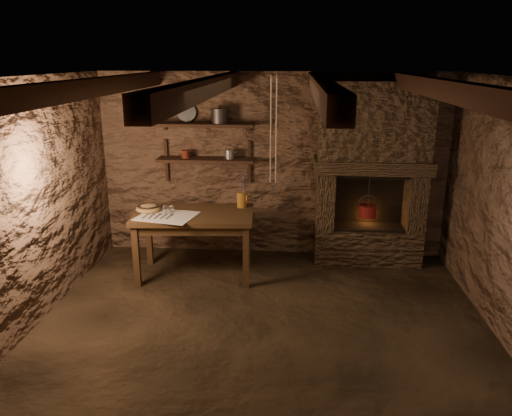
# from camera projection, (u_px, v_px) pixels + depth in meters

# --- Properties ---
(floor) EXTENTS (4.50, 4.50, 0.00)m
(floor) POSITION_uv_depth(u_px,v_px,m) (262.00, 325.00, 4.97)
(floor) COLOR black
(floor) RESTS_ON ground
(back_wall) EXTENTS (4.50, 0.04, 2.40)m
(back_wall) POSITION_uv_depth(u_px,v_px,m) (272.00, 166.00, 6.54)
(back_wall) COLOR #4C3323
(back_wall) RESTS_ON floor
(front_wall) EXTENTS (4.50, 0.04, 2.40)m
(front_wall) POSITION_uv_depth(u_px,v_px,m) (239.00, 318.00, 2.72)
(front_wall) COLOR #4C3323
(front_wall) RESTS_ON floor
(left_wall) EXTENTS (0.04, 4.00, 2.40)m
(left_wall) POSITION_uv_depth(u_px,v_px,m) (29.00, 205.00, 4.79)
(left_wall) COLOR #4C3323
(left_wall) RESTS_ON floor
(ceiling) EXTENTS (4.50, 4.00, 0.04)m
(ceiling) POSITION_uv_depth(u_px,v_px,m) (263.00, 77.00, 4.28)
(ceiling) COLOR black
(ceiling) RESTS_ON back_wall
(beam_far_left) EXTENTS (0.14, 3.95, 0.16)m
(beam_far_left) POSITION_uv_depth(u_px,v_px,m) (94.00, 87.00, 4.42)
(beam_far_left) COLOR black
(beam_far_left) RESTS_ON ceiling
(beam_mid_left) EXTENTS (0.14, 3.95, 0.16)m
(beam_mid_left) POSITION_uv_depth(u_px,v_px,m) (206.00, 88.00, 4.34)
(beam_mid_left) COLOR black
(beam_mid_left) RESTS_ON ceiling
(beam_mid_right) EXTENTS (0.14, 3.95, 0.16)m
(beam_mid_right) POSITION_uv_depth(u_px,v_px,m) (321.00, 88.00, 4.27)
(beam_mid_right) COLOR black
(beam_mid_right) RESTS_ON ceiling
(beam_far_right) EXTENTS (0.14, 3.95, 0.16)m
(beam_far_right) POSITION_uv_depth(u_px,v_px,m) (441.00, 89.00, 4.20)
(beam_far_right) COLOR black
(beam_far_right) RESTS_ON ceiling
(shelf_lower) EXTENTS (1.25, 0.30, 0.04)m
(shelf_lower) POSITION_uv_depth(u_px,v_px,m) (206.00, 160.00, 6.42)
(shelf_lower) COLOR black
(shelf_lower) RESTS_ON back_wall
(shelf_upper) EXTENTS (1.25, 0.30, 0.04)m
(shelf_upper) POSITION_uv_depth(u_px,v_px,m) (205.00, 125.00, 6.29)
(shelf_upper) COLOR black
(shelf_upper) RESTS_ON back_wall
(hearth) EXTENTS (1.43, 0.51, 2.30)m
(hearth) POSITION_uv_depth(u_px,v_px,m) (372.00, 169.00, 6.22)
(hearth) COLOR #3A2A1D
(hearth) RESTS_ON floor
(work_table) EXTENTS (1.45, 0.89, 0.80)m
(work_table) POSITION_uv_depth(u_px,v_px,m) (195.00, 242.00, 6.01)
(work_table) COLOR #332212
(work_table) RESTS_ON floor
(linen_cloth) EXTENTS (0.73, 0.64, 0.01)m
(linen_cloth) POSITION_uv_depth(u_px,v_px,m) (167.00, 216.00, 5.76)
(linen_cloth) COLOR silver
(linen_cloth) RESTS_ON work_table
(pewter_cutlery_row) EXTENTS (0.56, 0.32, 0.01)m
(pewter_cutlery_row) POSITION_uv_depth(u_px,v_px,m) (166.00, 216.00, 5.74)
(pewter_cutlery_row) COLOR #9B9A8C
(pewter_cutlery_row) RESTS_ON linen_cloth
(drinking_glasses) EXTENTS (0.20, 0.06, 0.08)m
(drinking_glasses) POSITION_uv_depth(u_px,v_px,m) (171.00, 209.00, 5.87)
(drinking_glasses) COLOR white
(drinking_glasses) RESTS_ON linen_cloth
(stoneware_jug) EXTENTS (0.15, 0.15, 0.43)m
(stoneware_jug) POSITION_uv_depth(u_px,v_px,m) (242.00, 193.00, 6.08)
(stoneware_jug) COLOR #A0671F
(stoneware_jug) RESTS_ON work_table
(wooden_bowl) EXTENTS (0.35, 0.35, 0.10)m
(wooden_bowl) POSITION_uv_depth(u_px,v_px,m) (149.00, 209.00, 5.94)
(wooden_bowl) COLOR #A47C47
(wooden_bowl) RESTS_ON work_table
(iron_stockpot) EXTENTS (0.28, 0.28, 0.16)m
(iron_stockpot) POSITION_uv_depth(u_px,v_px,m) (220.00, 117.00, 6.24)
(iron_stockpot) COLOR #2E2B29
(iron_stockpot) RESTS_ON shelf_upper
(tin_pan) EXTENTS (0.26, 0.15, 0.24)m
(tin_pan) POSITION_uv_depth(u_px,v_px,m) (186.00, 112.00, 6.36)
(tin_pan) COLOR #A8A8A2
(tin_pan) RESTS_ON shelf_upper
(small_kettle) EXTENTS (0.20, 0.17, 0.18)m
(small_kettle) POSITION_uv_depth(u_px,v_px,m) (230.00, 154.00, 6.37)
(small_kettle) COLOR #A8A8A2
(small_kettle) RESTS_ON shelf_lower
(rusty_tin) EXTENTS (0.13, 0.13, 0.10)m
(rusty_tin) POSITION_uv_depth(u_px,v_px,m) (185.00, 154.00, 6.42)
(rusty_tin) COLOR #541A10
(rusty_tin) RESTS_ON shelf_lower
(red_pot) EXTENTS (0.26, 0.26, 0.54)m
(red_pot) POSITION_uv_depth(u_px,v_px,m) (368.00, 210.00, 6.32)
(red_pot) COLOR maroon
(red_pot) RESTS_ON hearth
(hanging_ropes) EXTENTS (0.08, 0.08, 1.20)m
(hanging_ropes) POSITION_uv_depth(u_px,v_px,m) (273.00, 130.00, 5.45)
(hanging_ropes) COLOR tan
(hanging_ropes) RESTS_ON ceiling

